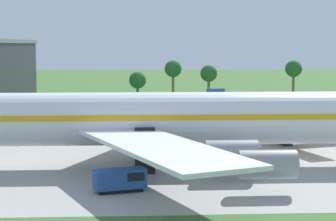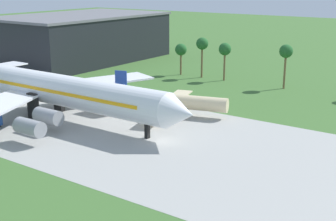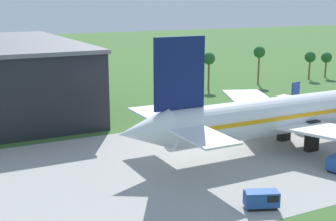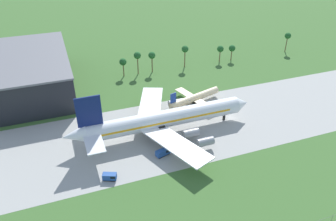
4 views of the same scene
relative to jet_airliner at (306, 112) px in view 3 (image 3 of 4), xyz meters
The scene contains 4 objects.
jet_airliner is the anchor object (origin of this frame).
regional_aircraft 25.59m from the jet_airliner, 38.40° to the left, with size 25.49×23.19×8.90m.
baggage_tug 30.45m from the jet_airliner, 142.67° to the right, with size 4.75×3.49×2.32m.
palm_tree_row 64.93m from the jet_airliner, 55.85° to the left, with size 101.85×3.60×11.98m.
Camera 3 is at (-88.96, -61.95, 25.90)m, focal length 50.00 mm.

